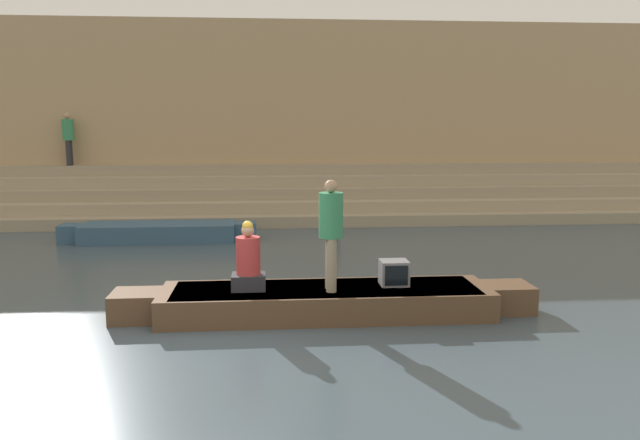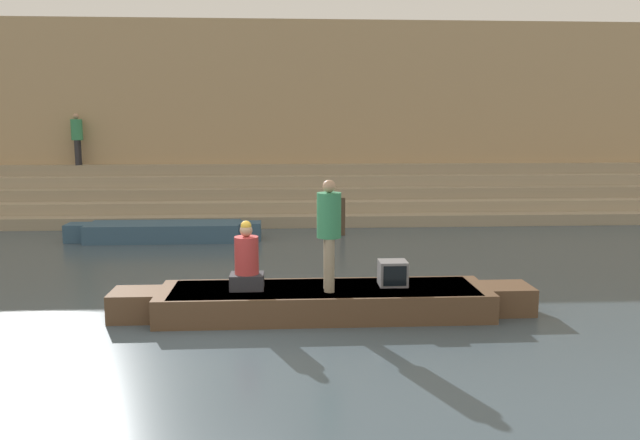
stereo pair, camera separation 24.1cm
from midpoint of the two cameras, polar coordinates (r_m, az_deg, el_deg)
ground_plane at (r=9.24m, az=-11.32°, el=-10.37°), size 120.00×120.00×0.00m
ghat_steps at (r=20.01m, az=-7.71°, el=1.85°), size 36.00×3.16×1.68m
back_wall at (r=21.62m, az=-7.61°, el=9.14°), size 34.20×1.28×6.38m
rowboat_main at (r=9.94m, az=-0.14°, el=-7.37°), size 6.65×1.43×0.44m
person_standing at (r=9.56m, az=0.28°, el=-0.69°), size 0.37×0.37×1.72m
person_rowing at (r=9.79m, az=-7.27°, el=-3.90°), size 0.52×0.41×1.08m
tv_set at (r=10.08m, az=6.10°, el=-4.82°), size 0.44×0.41×0.40m
moored_boat_shore at (r=16.68m, az=-14.88°, el=-1.03°), size 4.99×1.19×0.46m
mooring_post at (r=16.91m, az=1.24°, el=0.31°), size 0.13×0.13×1.02m
person_on_steps at (r=21.69m, az=-22.32°, el=7.16°), size 0.36×0.36×1.67m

